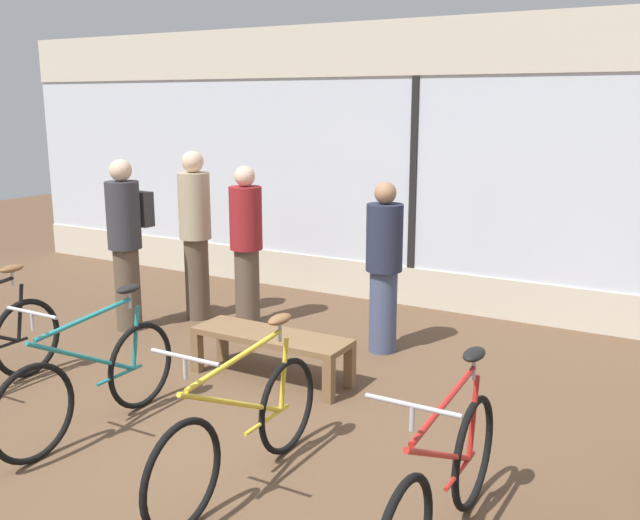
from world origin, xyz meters
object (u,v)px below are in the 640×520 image
(customer_near_bench, at_px, (384,265))
(customer_by_window, at_px, (195,231))
(display_bench, at_px, (271,342))
(bicycle_left, at_px, (93,381))
(bicycle_right, at_px, (242,429))
(customer_mid_floor, at_px, (246,243))
(bicycle_far_right, at_px, (444,485))
(customer_near_rack, at_px, (126,239))

(customer_near_bench, bearing_deg, customer_by_window, -178.82)
(display_bench, height_order, customer_by_window, customer_by_window)
(bicycle_left, distance_m, customer_near_bench, 2.82)
(customer_near_bench, bearing_deg, bicycle_right, -83.94)
(customer_mid_floor, bearing_deg, display_bench, -47.16)
(display_bench, height_order, customer_mid_floor, customer_mid_floor)
(bicycle_left, distance_m, bicycle_far_right, 2.67)
(bicycle_left, relative_size, customer_mid_floor, 0.99)
(bicycle_right, bearing_deg, customer_near_bench, 96.06)
(bicycle_far_right, distance_m, customer_by_window, 4.63)
(customer_near_rack, relative_size, customer_near_bench, 1.09)
(display_bench, height_order, customer_near_bench, customer_near_bench)
(bicycle_left, relative_size, customer_near_rack, 0.94)
(bicycle_left, distance_m, customer_near_rack, 2.46)
(bicycle_left, distance_m, customer_by_window, 2.81)
(customer_by_window, distance_m, customer_mid_floor, 0.62)
(bicycle_left, height_order, customer_near_bench, customer_near_bench)
(bicycle_left, distance_m, bicycle_right, 1.37)
(customer_near_bench, bearing_deg, customer_mid_floor, 178.86)
(display_bench, xyz_separation_m, customer_near_rack, (-2.05, 0.43, 0.62))
(bicycle_left, xyz_separation_m, customer_near_rack, (-1.49, 1.87, 0.57))
(bicycle_left, bearing_deg, bicycle_far_right, -2.07)
(customer_mid_floor, bearing_deg, customer_by_window, -172.83)
(bicycle_right, xyz_separation_m, customer_by_window, (-2.48, 2.60, 0.59))
(customer_by_window, bearing_deg, customer_near_rack, -120.41)
(customer_near_rack, distance_m, customer_mid_floor, 1.22)
(customer_mid_floor, bearing_deg, bicycle_far_right, -40.32)
(bicycle_left, relative_size, customer_by_window, 0.92)
(bicycle_far_right, xyz_separation_m, customer_near_bench, (-1.58, 2.65, 0.46))
(bicycle_left, bearing_deg, customer_near_rack, 128.41)
(customer_by_window, xyz_separation_m, customer_near_bench, (2.20, 0.05, -0.12))
(customer_near_rack, height_order, customer_by_window, customer_by_window)
(customer_near_rack, bearing_deg, bicycle_right, -34.46)
(bicycle_right, relative_size, customer_near_bench, 1.07)
(bicycle_right, xyz_separation_m, customer_near_bench, (-0.28, 2.64, 0.47))
(display_bench, xyz_separation_m, customer_by_window, (-1.67, 1.07, 0.63))
(bicycle_left, relative_size, display_bench, 1.19)
(customer_near_bench, bearing_deg, bicycle_left, -113.03)
(display_bench, xyz_separation_m, customer_mid_floor, (-1.06, 1.15, 0.55))
(customer_near_bench, bearing_deg, bicycle_far_right, -59.28)
(display_bench, distance_m, customer_by_window, 2.08)
(customer_mid_floor, distance_m, customer_near_bench, 1.59)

